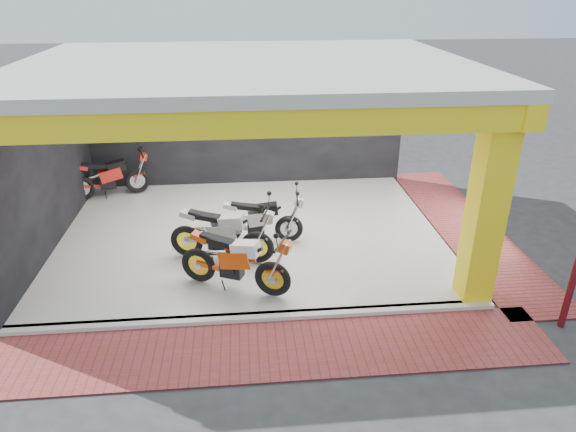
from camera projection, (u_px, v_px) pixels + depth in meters
name	position (u px, v px, depth m)	size (l,w,h in m)	color
ground	(254.00, 286.00, 9.33)	(80.00, 80.00, 0.00)	#2D2D30
showroom_floor	(251.00, 234.00, 11.11)	(8.00, 6.00, 0.10)	white
showroom_ceiling	(246.00, 66.00, 9.62)	(8.40, 6.40, 0.20)	beige
back_wall	(246.00, 121.00, 13.20)	(8.20, 0.20, 3.50)	black
left_wall	(40.00, 166.00, 10.05)	(0.20, 6.20, 3.50)	black
corner_column	(487.00, 207.00, 8.23)	(0.50, 0.50, 3.50)	yellow
header_beam_front	(250.00, 122.00, 7.03)	(8.40, 0.30, 0.40)	yellow
header_beam_right	(450.00, 78.00, 10.08)	(0.30, 6.40, 0.40)	yellow
floor_kerb	(256.00, 317.00, 8.39)	(8.00, 0.20, 0.10)	white
paver_front	(258.00, 350.00, 7.70)	(9.00, 1.40, 0.03)	#9C3339
paver_right	(465.00, 227.00, 11.53)	(1.40, 7.00, 0.03)	#9C3339
moto_hero	(273.00, 263.00, 8.58)	(2.18, 0.81, 1.33)	#D54208
moto_row_a	(257.00, 232.00, 9.61)	(2.17, 0.80, 1.33)	#989B9F
moto_row_b	(289.00, 216.00, 10.43)	(1.94, 0.72, 1.19)	#B4B5BC
moto_row_d	(136.00, 170.00, 12.85)	(2.05, 0.76, 1.25)	red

